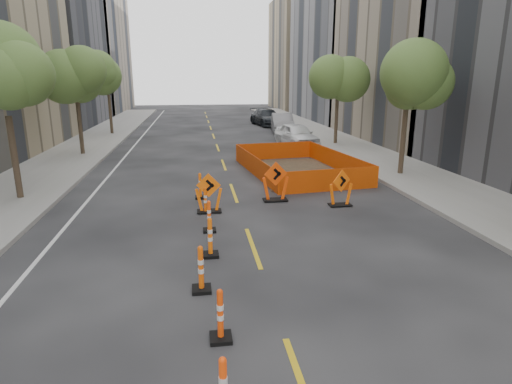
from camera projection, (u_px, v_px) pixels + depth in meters
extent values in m
plane|color=black|center=(280.00, 324.00, 8.41)|extent=(140.00, 140.00, 0.00)
cube|color=gray|center=(24.00, 187.00, 18.62)|extent=(4.00, 90.00, 0.15)
cube|color=gray|center=(411.00, 174.00, 21.09)|extent=(4.00, 90.00, 0.15)
cube|color=#4C4C51|center=(32.00, 53.00, 41.72)|extent=(12.00, 16.00, 14.00)
cube|color=gray|center=(73.00, 36.00, 56.61)|extent=(12.00, 20.00, 20.00)
cube|color=gray|center=(444.00, 45.00, 31.67)|extent=(12.00, 16.00, 14.00)
cube|color=gray|center=(362.00, 27.00, 46.56)|extent=(12.00, 18.00, 20.00)
cube|color=tan|center=(315.00, 54.00, 64.67)|extent=(12.00, 14.00, 16.00)
cylinder|color=#382B1E|center=(15.00, 161.00, 16.40)|extent=(0.24, 0.24, 3.15)
sphere|color=#5B7432|center=(3.00, 81.00, 15.63)|extent=(2.80, 2.80, 2.80)
cylinder|color=#382B1E|center=(81.00, 130.00, 25.96)|extent=(0.24, 0.24, 3.15)
sphere|color=#5B7432|center=(75.00, 80.00, 25.18)|extent=(2.80, 2.80, 2.80)
cylinder|color=#382B1E|center=(111.00, 116.00, 35.52)|extent=(0.24, 0.24, 3.15)
sphere|color=#5B7432|center=(107.00, 79.00, 34.74)|extent=(2.80, 2.80, 2.80)
cylinder|color=#382B1E|center=(403.00, 144.00, 20.62)|extent=(0.24, 0.24, 3.15)
sphere|color=#5B7432|center=(408.00, 80.00, 19.85)|extent=(2.80, 2.80, 2.80)
cylinder|color=#382B1E|center=(336.00, 123.00, 30.18)|extent=(0.24, 0.24, 3.15)
sphere|color=#5B7432|center=(338.00, 79.00, 29.40)|extent=(2.80, 2.80, 2.80)
imported|color=white|center=(297.00, 135.00, 29.73)|extent=(2.65, 4.99, 1.61)
imported|color=gray|center=(282.00, 123.00, 37.26)|extent=(2.32, 5.16, 1.64)
imported|color=black|center=(267.00, 117.00, 42.81)|extent=(3.16, 5.83, 1.61)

